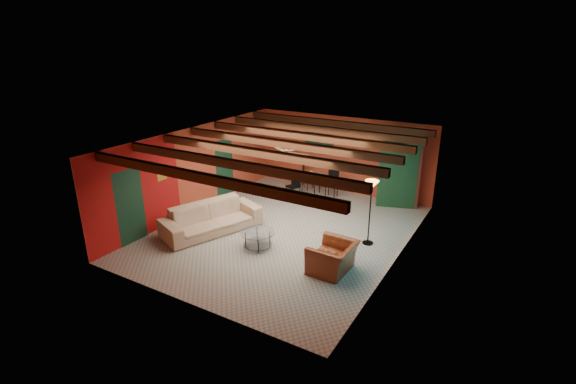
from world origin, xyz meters
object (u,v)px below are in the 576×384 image
Objects in this scene: dining_table at (311,181)px; floor_lamp at (370,213)px; sofa at (212,218)px; coffee_table at (258,240)px; potted_plant at (404,137)px; armoire at (400,175)px; armchair at (333,257)px; vase at (311,165)px.

floor_lamp is at bearing -40.29° from dining_table.
sofa is 3.12× the size of coffee_table.
dining_table is at bearing 7.62° from sofa.
coffee_table is (1.70, -0.17, -0.18)m from sofa.
coffee_table is 2.08× the size of potted_plant.
coffee_table is 5.80m from potted_plant.
armoire is 3.20m from floor_lamp.
armoire is 1.16× the size of floor_lamp.
armchair is at bearing -2.13° from coffee_table.
coffee_table is 4.96× the size of vase.
floor_lamp is 3.49m from potted_plant.
coffee_table is at bearing -81.24° from dining_table.
potted_plant is 2.38× the size of vase.
potted_plant is at bearing 0.00° from armoire.
sofa is 6.48m from potted_plant.
coffee_table is 3.05m from floor_lamp.
vase is (-2.98, -0.56, 0.04)m from armoire.
armoire reaches higher than floor_lamp.
coffee_table is at bearing -90.88° from armchair.
coffee_table is 5.48m from armoire.
dining_table is 0.59m from vase.
armoire is at bearing 10.63° from dining_table.
coffee_table is at bearing -145.07° from floor_lamp.
armchair is 1.22× the size of coffee_table.
potted_plant is at bearing 64.73° from coffee_table.
armchair is (3.90, -0.26, -0.05)m from sofa.
floor_lamp is at bearing -40.29° from vase.
armoire is 1.26m from potted_plant.
vase is at bearing 171.93° from armoire.
vase reaches higher than dining_table.
armchair is 5.03m from armoire.
armchair is 5.27m from dining_table.
floor_lamp is at bearing -87.73° from potted_plant.
sofa is 6.49× the size of potted_plant.
potted_plant reaches higher than vase.
dining_table is at bearing 139.71° from floor_lamp.
dining_table is at bearing 98.76° from coffee_table.
armchair is 2.21m from coffee_table.
sofa is 4.29m from dining_table.
vase is (-3.11, 2.63, 0.18)m from floor_lamp.
potted_plant is at bearing 179.96° from armchair.
sofa is 4.34m from vase.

